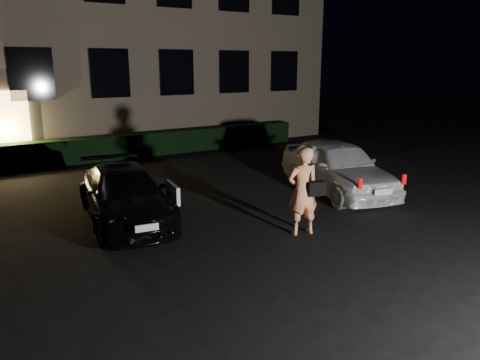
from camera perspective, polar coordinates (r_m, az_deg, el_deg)
ground at (r=8.57m, az=8.46°, el=-9.21°), size 80.00×80.00×0.00m
hedge at (r=17.46m, az=-14.59°, el=3.95°), size 15.00×0.70×0.85m
sedan at (r=10.48m, az=-13.90°, el=-1.75°), size 2.18×4.20×1.16m
hatch at (r=12.65m, az=11.78°, el=1.63°), size 2.56×4.39×1.40m
man at (r=9.37m, az=7.72°, el=-1.33°), size 0.75×0.58×1.79m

